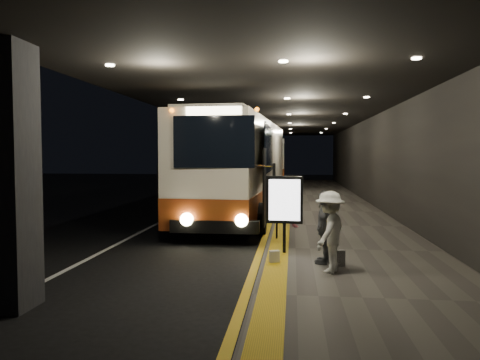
# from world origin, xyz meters

# --- Properties ---
(ground) EXTENTS (90.00, 90.00, 0.00)m
(ground) POSITION_xyz_m (0.00, 0.00, 0.00)
(ground) COLOR black
(lane_line_white) EXTENTS (0.12, 50.00, 0.01)m
(lane_line_white) POSITION_xyz_m (-1.80, 5.00, 0.01)
(lane_line_white) COLOR silver
(lane_line_white) RESTS_ON ground
(kerb_stripe_yellow) EXTENTS (0.18, 50.00, 0.01)m
(kerb_stripe_yellow) POSITION_xyz_m (2.35, 5.00, 0.01)
(kerb_stripe_yellow) COLOR gold
(kerb_stripe_yellow) RESTS_ON ground
(sidewalk) EXTENTS (4.50, 50.00, 0.15)m
(sidewalk) POSITION_xyz_m (4.75, 5.00, 0.07)
(sidewalk) COLOR #514C44
(sidewalk) RESTS_ON ground
(tactile_strip) EXTENTS (0.50, 50.00, 0.01)m
(tactile_strip) POSITION_xyz_m (2.85, 5.00, 0.16)
(tactile_strip) COLOR gold
(tactile_strip) RESTS_ON sidewalk
(terminal_wall) EXTENTS (0.10, 50.00, 6.00)m
(terminal_wall) POSITION_xyz_m (7.00, 5.00, 3.00)
(terminal_wall) COLOR black
(terminal_wall) RESTS_ON ground
(support_columns) EXTENTS (0.80, 24.80, 4.40)m
(support_columns) POSITION_xyz_m (-1.50, 4.00, 2.20)
(support_columns) COLOR black
(support_columns) RESTS_ON ground
(canopy) EXTENTS (9.00, 50.00, 0.40)m
(canopy) POSITION_xyz_m (2.50, 5.00, 4.60)
(canopy) COLOR black
(canopy) RESTS_ON support_columns
(coach_main) EXTENTS (3.23, 12.59, 3.89)m
(coach_main) POSITION_xyz_m (1.04, 3.61, 1.87)
(coach_main) COLOR beige
(coach_main) RESTS_ON ground
(coach_second) EXTENTS (2.83, 11.74, 3.67)m
(coach_second) POSITION_xyz_m (0.95, 17.17, 1.76)
(coach_second) COLOR beige
(coach_second) RESTS_ON ground
(coach_third) EXTENTS (3.10, 12.59, 3.93)m
(coach_third) POSITION_xyz_m (0.92, 30.69, 1.89)
(coach_third) COLOR beige
(coach_third) RESTS_ON ground
(passenger_boarding) EXTENTS (0.49, 0.64, 1.58)m
(passenger_boarding) POSITION_xyz_m (3.27, 0.52, 0.94)
(passenger_boarding) COLOR #D86574
(passenger_boarding) RESTS_ON sidewalk
(passenger_waiting_white) EXTENTS (0.90, 1.19, 1.67)m
(passenger_waiting_white) POSITION_xyz_m (3.96, -5.54, 0.99)
(passenger_waiting_white) COLOR silver
(passenger_waiting_white) RESTS_ON sidewalk
(passenger_waiting_grey) EXTENTS (0.72, 1.05, 1.63)m
(passenger_waiting_grey) POSITION_xyz_m (3.91, -4.77, 0.96)
(passenger_waiting_grey) COLOR #454649
(passenger_waiting_grey) RESTS_ON sidewalk
(bag_polka) EXTENTS (0.31, 0.20, 0.35)m
(bag_polka) POSITION_xyz_m (4.19, -5.03, 0.32)
(bag_polka) COLOR black
(bag_polka) RESTS_ON sidewalk
(bag_plain) EXTENTS (0.25, 0.19, 0.27)m
(bag_plain) POSITION_xyz_m (2.80, -4.85, 0.29)
(bag_plain) COLOR beige
(bag_plain) RESTS_ON sidewalk
(info_sign) EXTENTS (0.90, 0.19, 1.89)m
(info_sign) POSITION_xyz_m (3.00, -3.80, 1.43)
(info_sign) COLOR black
(info_sign) RESTS_ON sidewalk
(stanchion_post) EXTENTS (0.05, 0.05, 1.20)m
(stanchion_post) POSITION_xyz_m (2.75, -1.87, 0.75)
(stanchion_post) COLOR black
(stanchion_post) RESTS_ON sidewalk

